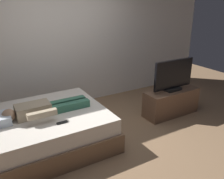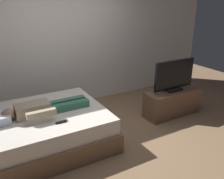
# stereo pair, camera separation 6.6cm
# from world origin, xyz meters

# --- Properties ---
(ground_plane) EXTENTS (10.00, 10.00, 0.00)m
(ground_plane) POSITION_xyz_m (0.00, 0.00, 0.00)
(ground_plane) COLOR #8C6B4C
(back_wall) EXTENTS (6.40, 0.10, 2.80)m
(back_wall) POSITION_xyz_m (0.40, 1.76, 1.40)
(back_wall) COLOR silver
(back_wall) RESTS_ON ground
(bed) EXTENTS (1.94, 1.58, 0.54)m
(bed) POSITION_xyz_m (-0.84, 0.43, 0.26)
(bed) COLOR brown
(bed) RESTS_ON ground
(person) EXTENTS (1.26, 0.46, 0.18)m
(person) POSITION_xyz_m (-0.81, 0.41, 0.62)
(person) COLOR tan
(person) RESTS_ON bed
(remote) EXTENTS (0.15, 0.04, 0.02)m
(remote) POSITION_xyz_m (-0.66, 0.00, 0.55)
(remote) COLOR black
(remote) RESTS_ON bed
(tv_stand) EXTENTS (1.10, 0.40, 0.50)m
(tv_stand) POSITION_xyz_m (1.60, 0.25, 0.25)
(tv_stand) COLOR brown
(tv_stand) RESTS_ON ground
(tv) EXTENTS (0.88, 0.20, 0.59)m
(tv) POSITION_xyz_m (1.60, 0.25, 0.78)
(tv) COLOR black
(tv) RESTS_ON tv_stand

